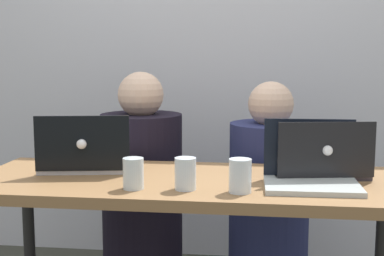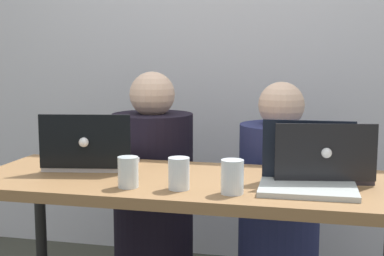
{
  "view_description": "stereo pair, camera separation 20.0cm",
  "coord_description": "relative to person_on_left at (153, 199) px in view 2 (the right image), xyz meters",
  "views": [
    {
      "loc": [
        0.25,
        -1.91,
        1.19
      ],
      "look_at": [
        0.0,
        0.06,
        0.91
      ],
      "focal_mm": 50.0,
      "sensor_mm": 36.0,
      "label": 1
    },
    {
      "loc": [
        0.45,
        -1.88,
        1.19
      ],
      "look_at": [
        0.0,
        0.06,
        0.91
      ],
      "focal_mm": 50.0,
      "sensor_mm": 36.0,
      "label": 2
    }
  ],
  "objects": [
    {
      "name": "water_glass_left",
      "position": [
        0.13,
        -0.7,
        0.29
      ],
      "size": [
        0.07,
        0.07,
        0.11
      ],
      "color": "silver",
      "rests_on": "desk"
    },
    {
      "name": "person_on_right",
      "position": [
        0.6,
        0.0,
        -0.02
      ],
      "size": [
        0.45,
        0.45,
        1.06
      ],
      "rotation": [
        0.0,
        0.0,
        3.39
      ],
      "color": "navy",
      "rests_on": "ground"
    },
    {
      "name": "water_glass_right",
      "position": [
        0.49,
        -0.71,
        0.29
      ],
      "size": [
        0.08,
        0.08,
        0.11
      ],
      "color": "silver",
      "rests_on": "desk"
    },
    {
      "name": "laptop_back_right",
      "position": [
        0.78,
        -0.45,
        0.29
      ],
      "size": [
        0.39,
        0.29,
        0.22
      ],
      "rotation": [
        0.0,
        0.0,
        3.33
      ],
      "color": "#38333E",
      "rests_on": "desk"
    },
    {
      "name": "desk",
      "position": [
        0.3,
        -0.53,
        0.16
      ],
      "size": [
        1.61,
        0.61,
        0.73
      ],
      "color": "brown",
      "rests_on": "ground"
    },
    {
      "name": "person_on_left",
      "position": [
        0.0,
        0.0,
        0.0
      ],
      "size": [
        0.45,
        0.45,
        1.1
      ],
      "rotation": [
        0.0,
        0.0,
        3.33
      ],
      "color": "black",
      "rests_on": "ground"
    },
    {
      "name": "back_wall",
      "position": [
        0.3,
        0.64,
        0.7
      ],
      "size": [
        4.5,
        0.1,
        2.38
      ],
      "primitive_type": "cube",
      "color": "silver",
      "rests_on": "ground"
    },
    {
      "name": "laptop_back_left",
      "position": [
        -0.12,
        -0.45,
        0.29
      ],
      "size": [
        0.39,
        0.3,
        0.23
      ],
      "rotation": [
        0.0,
        0.0,
        3.32
      ],
      "color": "silver",
      "rests_on": "desk"
    },
    {
      "name": "water_glass_center",
      "position": [
        0.31,
        -0.69,
        0.29
      ],
      "size": [
        0.07,
        0.07,
        0.11
      ],
      "color": "silver",
      "rests_on": "desk"
    },
    {
      "name": "laptop_front_right",
      "position": [
        0.73,
        -0.58,
        0.29
      ],
      "size": [
        0.33,
        0.27,
        0.23
      ],
      "rotation": [
        0.0,
        0.0,
        0.02
      ],
      "color": "#B1BAB7",
      "rests_on": "desk"
    }
  ]
}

